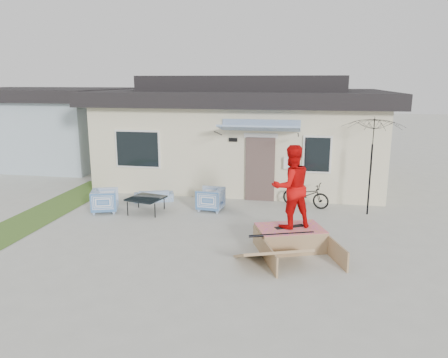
% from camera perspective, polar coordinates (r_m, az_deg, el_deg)
% --- Properties ---
extents(ground, '(90.00, 90.00, 0.00)m').
position_cam_1_polar(ground, '(10.39, -3.51, -9.15)').
color(ground, '#B0B1A6').
rests_on(ground, ground).
extents(grass_strip, '(1.40, 8.00, 0.01)m').
position_cam_1_polar(grass_strip, '(14.18, -22.30, -4.01)').
color(grass_strip, '#3E6325').
rests_on(grass_strip, ground).
extents(house, '(10.80, 8.49, 4.10)m').
position_cam_1_polar(house, '(17.59, 2.78, 6.53)').
color(house, beige).
rests_on(house, ground).
extents(neighbor_house, '(8.60, 7.60, 3.50)m').
position_cam_1_polar(neighbor_house, '(23.33, -23.13, 6.71)').
color(neighbor_house, '#9DB0BD').
rests_on(neighbor_house, ground).
extents(loveseat, '(1.34, 0.79, 0.50)m').
position_cam_1_polar(loveseat, '(14.42, -9.25, -1.89)').
color(loveseat, '#3265A7').
rests_on(loveseat, ground).
extents(armchair_left, '(0.90, 0.93, 0.77)m').
position_cam_1_polar(armchair_left, '(13.51, -15.44, -2.63)').
color(armchair_left, '#3265A7').
rests_on(armchair_left, ground).
extents(armchair_right, '(0.76, 0.80, 0.77)m').
position_cam_1_polar(armchair_right, '(13.21, -1.81, -2.52)').
color(armchair_right, '#3265A7').
rests_on(armchair_right, ground).
extents(coffee_table, '(1.15, 1.15, 0.47)m').
position_cam_1_polar(coffee_table, '(13.21, -10.22, -3.39)').
color(coffee_table, black).
rests_on(coffee_table, ground).
extents(bicycle, '(1.58, 0.95, 0.95)m').
position_cam_1_polar(bicycle, '(13.75, 10.74, -1.71)').
color(bicycle, black).
rests_on(bicycle, ground).
extents(patio_umbrella, '(2.15, 2.07, 2.20)m').
position_cam_1_polar(patio_umbrella, '(13.19, 18.89, 2.85)').
color(patio_umbrella, black).
rests_on(patio_umbrella, ground).
extents(skate_ramp, '(2.12, 2.41, 0.50)m').
position_cam_1_polar(skate_ramp, '(10.42, 8.70, -7.71)').
color(skate_ramp, '#987751').
rests_on(skate_ramp, ground).
extents(skateboard, '(0.73, 0.52, 0.05)m').
position_cam_1_polar(skateboard, '(10.37, 8.66, -6.20)').
color(skateboard, black).
rests_on(skateboard, skate_ramp).
extents(skater, '(1.19, 1.11, 1.95)m').
position_cam_1_polar(skater, '(10.09, 8.85, -0.85)').
color(skater, red).
rests_on(skater, skateboard).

